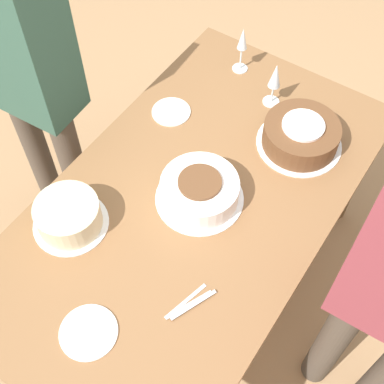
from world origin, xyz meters
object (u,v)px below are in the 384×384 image
Objects in this scene: wine_glass_near at (276,78)px; person_watching at (23,65)px; wine_glass_far at (242,43)px; cake_back_decorated at (68,216)px; cake_center_white at (200,191)px; cake_front_chocolate at (301,135)px.

person_watching is at bearing 124.44° from wine_glass_near.
wine_glass_near is at bearing -114.70° from wine_glass_far.
cake_back_decorated is at bearing -38.67° from person_watching.
person_watching reaches higher than cake_center_white.
cake_front_chocolate is at bearing 19.21° from person_watching.
person_watching reaches higher than wine_glass_near.
cake_front_chocolate is at bearing -22.75° from cake_center_white.
cake_front_chocolate is at bearing -124.93° from wine_glass_near.
person_watching is (-0.54, 0.79, 0.08)m from wine_glass_near.
cake_front_chocolate is 0.47m from wine_glass_far.
wine_glass_far reaches higher than cake_back_decorated.
cake_center_white is at bearing -42.77° from cake_back_decorated.
person_watching reaches higher than cake_back_decorated.
wine_glass_near reaches higher than cake_front_chocolate.
wine_glass_near is at bearing 55.07° from cake_front_chocolate.
wine_glass_far reaches higher than cake_front_chocolate.
cake_back_decorated is at bearing 137.23° from cake_center_white.
wine_glass_far is at bearing 60.15° from cake_front_chocolate.
cake_center_white is 1.51× the size of wine_glass_far.
cake_front_chocolate is 1.56× the size of wine_glass_far.
cake_back_decorated is 0.95m from wine_glass_near.
wine_glass_near is (0.90, -0.30, 0.08)m from cake_back_decorated.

